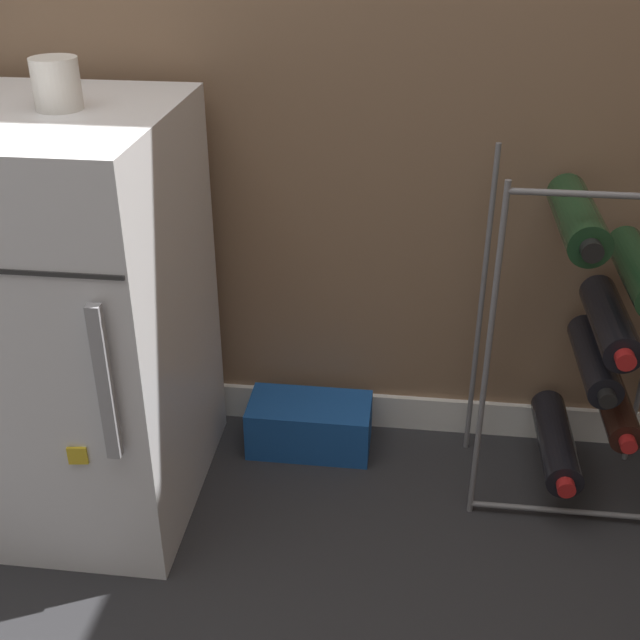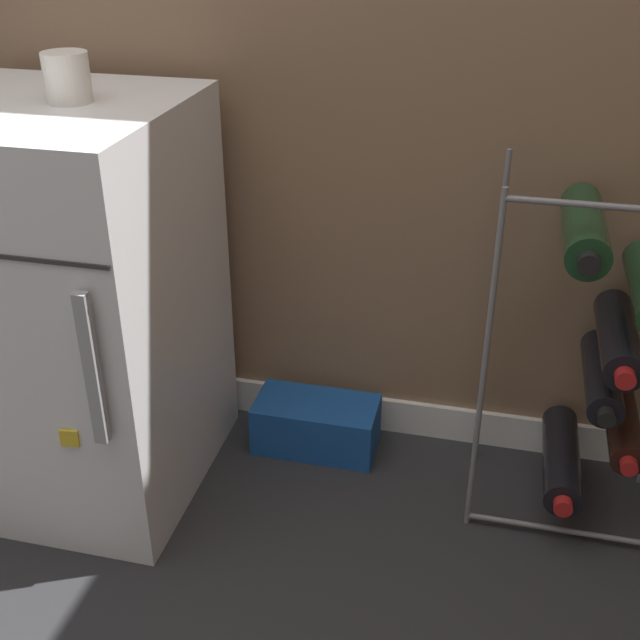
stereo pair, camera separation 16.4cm
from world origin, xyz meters
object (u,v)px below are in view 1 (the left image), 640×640
at_px(soda_box, 310,425).
at_px(fridge_top_cup, 56,84).
at_px(wine_rack, 595,336).
at_px(mini_fridge, 61,320).

height_order(soda_box, fridge_top_cup, fridge_top_cup).
xyz_separation_m(wine_rack, fridge_top_cup, (-1.03, -0.11, 0.51)).
bearing_deg(mini_fridge, fridge_top_cup, 16.54).
height_order(mini_fridge, wine_rack, mini_fridge).
bearing_deg(mini_fridge, soda_box, 22.26).
relative_size(mini_fridge, soda_box, 2.92).
bearing_deg(wine_rack, fridge_top_cup, -174.19).
distance_m(mini_fridge, soda_box, 0.64).
height_order(wine_rack, fridge_top_cup, fridge_top_cup).
height_order(mini_fridge, fridge_top_cup, fridge_top_cup).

